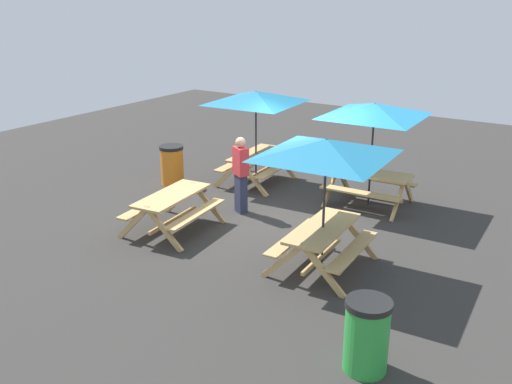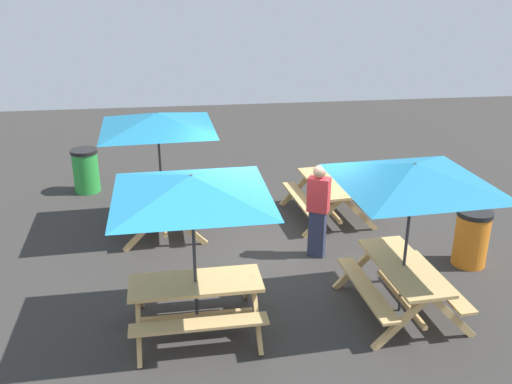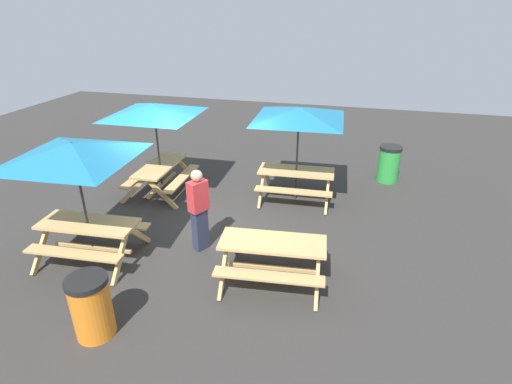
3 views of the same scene
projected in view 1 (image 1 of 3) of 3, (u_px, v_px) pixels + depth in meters
name	position (u px, v px, depth m)	size (l,w,h in m)	color
ground_plane	(282.00, 216.00, 12.18)	(24.00, 24.00, 0.00)	#33302D
picnic_table_0	(172.00, 204.00, 11.29)	(1.93, 1.69, 0.81)	tan
picnic_table_1	(374.00, 118.00, 12.17)	(2.83, 2.83, 2.34)	tan
picnic_table_2	(256.00, 104.00, 13.65)	(2.82, 2.82, 2.34)	tan
picnic_table_3	(326.00, 158.00, 9.26)	(2.82, 2.82, 2.34)	tan
trash_bin_orange	(172.00, 165.00, 14.05)	(0.59, 0.59, 0.98)	orange
trash_bin_green	(367.00, 335.00, 7.10)	(0.59, 0.59, 0.98)	green
person_standing	(241.00, 173.00, 12.12)	(0.37, 0.42, 1.67)	#2D334C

